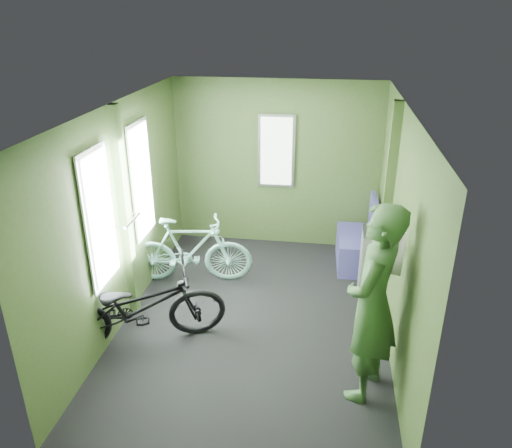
{
  "coord_description": "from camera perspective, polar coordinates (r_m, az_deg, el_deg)",
  "views": [
    {
      "loc": [
        0.69,
        -4.52,
        3.17
      ],
      "look_at": [
        0.0,
        0.1,
        1.1
      ],
      "focal_mm": 35.0,
      "sensor_mm": 36.0,
      "label": 1
    }
  ],
  "objects": [
    {
      "name": "passenger",
      "position": [
        4.28,
        13.16,
        -8.92
      ],
      "size": [
        0.64,
        0.77,
        1.79
      ],
      "rotation": [
        0.0,
        0.0,
        -1.95
      ],
      "color": "#395E33",
      "rests_on": "ground"
    },
    {
      "name": "bench_seat",
      "position": [
        6.66,
        11.54,
        -2.51
      ],
      "size": [
        0.5,
        0.86,
        0.89
      ],
      "rotation": [
        0.0,
        0.0,
        0.03
      ],
      "color": "navy",
      "rests_on": "ground"
    },
    {
      "name": "room",
      "position": [
        4.93,
        -0.53,
        3.31
      ],
      "size": [
        4.0,
        4.02,
        2.31
      ],
      "color": "black",
      "rests_on": "ground"
    },
    {
      "name": "waste_box",
      "position": [
        6.02,
        12.97,
        -4.1
      ],
      "size": [
        0.24,
        0.33,
        0.81
      ],
      "primitive_type": "cube",
      "color": "slate",
      "rests_on": "ground"
    },
    {
      "name": "bicycle_mint",
      "position": [
        6.28,
        -7.35,
        -6.66
      ],
      "size": [
        1.57,
        0.77,
        0.96
      ],
      "primitive_type": "imported",
      "rotation": [
        0.0,
        -0.17,
        1.71
      ],
      "color": "#95E1DA",
      "rests_on": "ground"
    },
    {
      "name": "bicycle_black",
      "position": [
        5.34,
        -12.76,
        -13.21
      ],
      "size": [
        1.87,
        1.34,
        0.99
      ],
      "primitive_type": "imported",
      "rotation": [
        0.0,
        -0.18,
        1.96
      ],
      "color": "black",
      "rests_on": "ground"
    }
  ]
}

